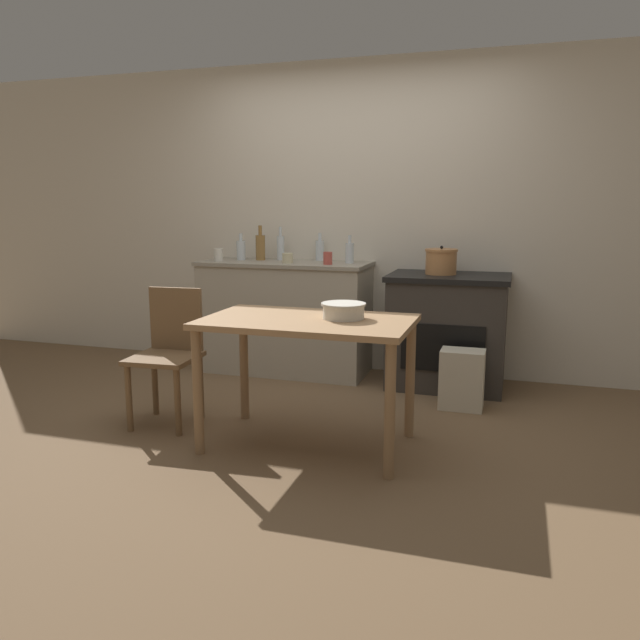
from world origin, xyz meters
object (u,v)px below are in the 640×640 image
Objects in this scene: work_table at (308,337)px; cup_right at (328,258)px; mixing_bowl_large at (343,310)px; bottle_far_left at (350,252)px; stove at (447,331)px; chair at (169,351)px; bottle_mid_left at (241,250)px; stock_pot at (441,261)px; cup_center_right at (218,255)px; cup_mid_right at (288,258)px; bottle_center_left at (260,247)px; bottle_left at (320,250)px; bottle_center at (281,247)px; flour_sack at (462,379)px.

work_table is 11.97× the size of cup_right.
mixing_bowl_large is 1.15× the size of bottle_far_left.
chair is (-1.62, -1.36, 0.03)m from stove.
bottle_mid_left is (-1.31, 1.48, 0.21)m from mixing_bowl_large.
stock_pot is at bearing 172.11° from stove.
chair is at bearing -84.52° from bottle_mid_left.
cup_center_right is at bearing -177.19° from stock_pot.
cup_mid_right is (-1.28, -0.08, 0.53)m from stove.
stove is 1.71m from bottle_center_left.
stock_pot is 1.53m from bottle_center_left.
mixing_bowl_large is at bearing -69.46° from cup_right.
chair is (-0.98, 0.12, -0.18)m from work_table.
work_table is 1.81m from bottle_left.
stock_pot is 1.69m from bottle_mid_left.
bottle_left is at bearing 60.42° from cup_mid_right.
bottle_center reaches higher than stock_pot.
stove is 1.39m from cup_mid_right.
flour_sack is at bearing 55.46° from mixing_bowl_large.
bottle_center_left is 2.80× the size of cup_center_right.
mixing_bowl_large is at bearing -57.88° from cup_mid_right.
bottle_center is at bearing 170.55° from bottle_far_left.
chair is 3.38× the size of mixing_bowl_large.
bottle_far_left is (-0.96, 0.59, 0.81)m from flour_sack.
bottle_center is (-0.80, 1.65, 0.39)m from work_table.
bottle_left is (-0.47, 1.71, 0.37)m from work_table.
stove is at bearing 72.52° from mixing_bowl_large.
bottle_center is at bearing 156.40° from flour_sack.
chair is at bearing 173.18° from work_table.
cup_mid_right is at bearing 122.12° from mixing_bowl_large.
stove reaches higher than mixing_bowl_large.
bottle_center_left reaches higher than flour_sack.
cup_right is (0.66, -0.21, -0.06)m from bottle_center_left.
bottle_mid_left is 0.50m from cup_mid_right.
chair is 8.72× the size of cup_right.
stove is 1.97m from cup_center_right.
bottle_center_left is (-1.59, 0.11, 0.60)m from stove.
stock_pot reaches higher than cup_center_right.
bottle_left reaches higher than work_table.
mixing_bowl_large is (-0.44, -1.41, 0.37)m from stove.
chair is at bearing 177.65° from mixing_bowl_large.
chair is at bearing -77.83° from cup_center_right.
stock_pot is at bearing -4.41° from bottle_far_left.
cup_mid_right is (-0.83, 1.33, 0.16)m from mixing_bowl_large.
flour_sack is 1.47× the size of bottle_center.
mixing_bowl_large is 1.58m from cup_mid_right.
work_table is 1.88m from bottle_center.
cup_center_right is at bearing 179.70° from cup_mid_right.
chair is at bearing -154.87° from flour_sack.
bottle_center_left reaches higher than cup_right.
stove is at bearing 36.30° from chair.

